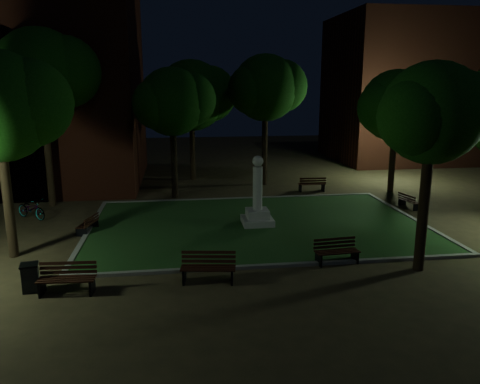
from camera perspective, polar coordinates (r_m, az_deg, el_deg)
The scene contains 22 objects.
ground at distance 19.93m, azimuth 3.12°, elevation -5.78°, with size 80.00×80.00×0.00m, color #40351E.
lawn at distance 21.79m, azimuth 2.12°, elevation -4.01°, with size 15.00×10.00×0.08m, color #224B1C.
lawn_kerb at distance 21.78m, azimuth 2.12°, elevation -3.96°, with size 15.40×10.40×0.12m.
monument at distance 21.54m, azimuth 2.14°, elevation -1.67°, with size 1.40×1.40×3.20m.
building_far at distance 44.19m, azimuth 21.93°, elevation 11.54°, with size 16.00×10.00×12.00m, color #4A1E11.
tree_west at distance 18.89m, azimuth -27.25°, elevation 9.25°, with size 4.91×4.01×7.65m.
tree_north_wl at distance 26.64m, azimuth -8.09°, elevation 10.82°, with size 4.66×3.80×7.37m.
tree_north_er at distance 30.05m, azimuth 3.29°, elevation 12.55°, with size 5.12×4.18×8.29m.
tree_ne at distance 29.41m, azimuth 18.70°, elevation 9.92°, with size 5.18×4.23×7.30m.
tree_se at distance 16.83m, azimuth 22.63°, elevation 8.83°, with size 4.17×3.40×7.19m.
tree_nw at distance 26.47m, azimuth -22.93°, elevation 13.13°, with size 5.66×4.62×9.25m.
tree_far_north at distance 31.85m, azimuth -5.76°, elevation 11.62°, with size 5.75×4.70×8.04m.
lamppost_nw at distance 28.94m, azimuth -24.67°, elevation 5.33°, with size 1.18×0.28×4.49m.
lamppost_ne at distance 33.02m, azimuth 18.21°, elevation 6.14°, with size 1.18×0.28×4.00m.
bench_near_left at distance 15.71m, azimuth -3.89°, elevation -9.23°, with size 1.88×0.88×0.99m.
bench_near_right at distance 17.61m, azimuth 11.67°, elevation -7.15°, with size 1.67×0.70×0.89m.
bench_west_near at distance 15.82m, azimuth -20.31°, elevation -9.95°, with size 1.78×0.72×0.96m.
bench_left_side at distance 21.76m, azimuth -18.00°, elevation -3.80°, with size 0.83×1.47×0.76m.
bench_right_side at distance 26.29m, azimuth 19.89°, elevation -1.11°, with size 0.73×1.44×0.75m.
bench_far_side at distance 28.93m, azimuth 8.76°, elevation 0.90°, with size 1.66×0.62×0.90m.
trash_bin at distance 16.39m, azimuth -24.21°, elevation -9.47°, with size 0.62×0.62×0.91m.
bicycle at distance 24.89m, azimuth -24.10°, elevation -1.87°, with size 0.67×1.93×1.02m, color black.
Camera 1 is at (-3.65, -18.52, 6.40)m, focal length 35.00 mm.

